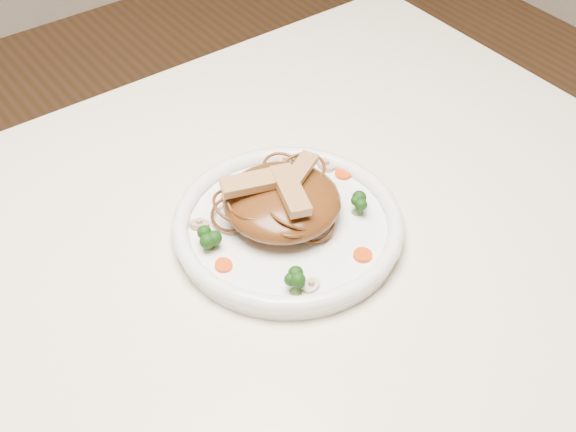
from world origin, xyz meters
TOP-DOWN VIEW (x-y plane):
  - table at (0.00, 0.00)m, footprint 1.20×0.80m
  - plate at (0.09, 0.00)m, footprint 0.30×0.30m
  - noodle_mound at (0.10, 0.02)m, footprint 0.18×0.18m
  - chicken_a at (0.13, 0.02)m, footprint 0.07×0.05m
  - chicken_b at (0.07, 0.04)m, footprint 0.08×0.05m
  - chicken_c at (0.10, 0.00)m, footprint 0.05×0.08m
  - broccoli_0 at (0.17, 0.07)m, footprint 0.04×0.04m
  - broccoli_1 at (0.00, 0.03)m, footprint 0.03×0.03m
  - broccoli_2 at (0.04, -0.09)m, footprint 0.03×0.03m
  - broccoli_3 at (0.17, -0.03)m, footprint 0.03×0.03m
  - carrot_0 at (0.15, 0.08)m, footprint 0.03×0.03m
  - carrot_1 at (-0.00, -0.01)m, footprint 0.02×0.02m
  - carrot_2 at (0.20, 0.03)m, footprint 0.02×0.02m
  - carrot_3 at (0.06, 0.08)m, footprint 0.02×0.02m
  - carrot_4 at (0.13, -0.09)m, footprint 0.03×0.03m
  - mushroom_0 at (0.06, -0.09)m, footprint 0.02×0.02m
  - mushroom_1 at (0.20, 0.06)m, footprint 0.03×0.03m
  - mushroom_2 at (0.01, 0.06)m, footprint 0.03×0.03m
  - mushroom_3 at (0.16, 0.10)m, footprint 0.03×0.03m

SIDE VIEW (x-z plane):
  - table at x=0.00m, z-range 0.28..1.03m
  - plate at x=0.09m, z-range 0.75..0.77m
  - carrot_0 at x=0.15m, z-range 0.77..0.77m
  - carrot_1 at x=0.00m, z-range 0.77..0.77m
  - carrot_2 at x=0.20m, z-range 0.77..0.77m
  - carrot_3 at x=0.06m, z-range 0.77..0.77m
  - carrot_4 at x=0.13m, z-range 0.77..0.77m
  - mushroom_0 at x=0.06m, z-range 0.77..0.77m
  - mushroom_1 at x=0.20m, z-range 0.77..0.77m
  - mushroom_2 at x=0.01m, z-range 0.77..0.77m
  - mushroom_3 at x=0.16m, z-range 0.77..0.77m
  - broccoli_1 at x=0.00m, z-range 0.77..0.80m
  - broccoli_3 at x=0.17m, z-range 0.77..0.80m
  - broccoli_2 at x=0.04m, z-range 0.77..0.80m
  - broccoli_0 at x=0.17m, z-range 0.77..0.80m
  - noodle_mound at x=0.10m, z-range 0.77..0.81m
  - chicken_a at x=0.13m, z-range 0.81..0.82m
  - chicken_b at x=0.07m, z-range 0.81..0.83m
  - chicken_c at x=0.10m, z-range 0.81..0.83m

